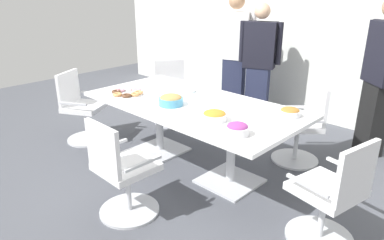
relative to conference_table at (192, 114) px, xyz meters
name	(u,v)px	position (x,y,z in m)	size (l,w,h in m)	color
ground_plane	(192,165)	(0.00, 0.00, -0.63)	(10.00, 10.00, 0.01)	#4C4F56
back_wall	(305,24)	(0.00, 2.40, 0.77)	(8.00, 0.10, 2.80)	silver
conference_table	(192,114)	(0.00, 0.00, 0.00)	(2.40, 1.20, 0.75)	white
office_chair_0	(122,174)	(0.21, -1.10, -0.22)	(0.55, 0.55, 0.91)	silver
office_chair_1	(331,199)	(1.67, -0.20, -0.22)	(0.64, 0.64, 0.91)	silver
office_chair_2	(303,128)	(0.83, 0.96, -0.22)	(0.76, 0.76, 0.91)	silver
office_chair_3	(172,96)	(-1.18, 0.79, -0.22)	(0.75, 0.75, 0.91)	silver
office_chair_4	(82,111)	(-1.54, -0.48, -0.22)	(0.73, 0.73, 0.91)	silver
person_standing_0	(235,53)	(-0.76, 1.73, 0.34)	(0.60, 0.35, 1.84)	#232842
person_standing_1	(259,62)	(-0.31, 1.72, 0.27)	(0.60, 0.36, 1.71)	#232842
person_standing_2	(381,76)	(1.32, 1.74, 0.34)	(0.52, 0.46, 1.83)	black
snack_bowl_cookies	(171,100)	(-0.10, -0.21, 0.18)	(0.26, 0.26, 0.12)	#4C9EC6
snack_bowl_chips_orange	(214,116)	(0.52, -0.24, 0.17)	(0.24, 0.24, 0.10)	white
snack_bowl_candy_mix	(237,129)	(0.88, -0.37, 0.18)	(0.20, 0.20, 0.11)	white
snack_bowl_pretzels	(290,112)	(0.97, 0.35, 0.17)	(0.20, 0.20, 0.09)	white
donut_platter	(127,93)	(-0.75, -0.30, 0.15)	(0.37, 0.37, 0.04)	white
plate_stack	(187,91)	(-0.33, 0.26, 0.14)	(0.20, 0.20, 0.03)	white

